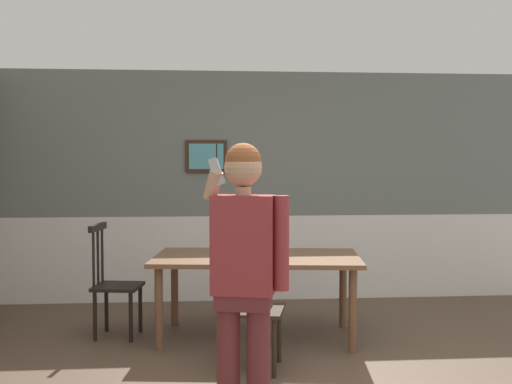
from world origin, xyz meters
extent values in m
cube|color=slate|center=(0.00, 2.94, 1.79)|extent=(6.26, 0.12, 1.64)
cube|color=white|center=(0.00, 2.95, 0.48)|extent=(6.26, 0.14, 0.97)
cube|color=white|center=(0.00, 2.92, 0.97)|extent=(6.26, 0.05, 0.06)
cube|color=#382314|center=(-0.75, 2.86, 1.65)|extent=(0.47, 0.03, 0.37)
cube|color=#53A7B5|center=(-0.75, 2.84, 1.65)|extent=(0.39, 0.01, 0.29)
cube|color=brown|center=(-0.31, 1.32, 0.73)|extent=(1.94, 1.22, 0.04)
cylinder|color=brown|center=(-1.17, 1.02, 0.35)|extent=(0.07, 0.07, 0.71)
cylinder|color=brown|center=(0.45, 0.82, 0.35)|extent=(0.07, 0.07, 0.71)
cylinder|color=brown|center=(-1.07, 1.82, 0.35)|extent=(0.07, 0.07, 0.71)
cylinder|color=brown|center=(0.55, 1.63, 0.35)|extent=(0.07, 0.07, 0.71)
cube|color=black|center=(-1.56, 1.48, 0.46)|extent=(0.47, 0.47, 0.03)
cube|color=black|center=(-1.74, 1.51, 1.00)|extent=(0.11, 0.41, 0.06)
cylinder|color=black|center=(-1.72, 1.63, 0.75)|extent=(0.02, 0.02, 0.55)
cylinder|color=black|center=(-1.74, 1.51, 0.75)|extent=(0.02, 0.02, 0.55)
cylinder|color=black|center=(-1.76, 1.39, 0.75)|extent=(0.02, 0.02, 0.55)
cylinder|color=black|center=(-1.38, 1.61, 0.22)|extent=(0.04, 0.04, 0.44)
cylinder|color=black|center=(-1.43, 1.29, 0.22)|extent=(0.04, 0.04, 0.44)
cylinder|color=black|center=(-1.70, 1.66, 0.22)|extent=(0.04, 0.04, 0.44)
cylinder|color=black|center=(-1.75, 1.34, 0.22)|extent=(0.04, 0.04, 0.44)
cube|color=#2D2319|center=(-0.41, 0.48, 0.46)|extent=(0.55, 0.55, 0.03)
cube|color=#2D2319|center=(-0.46, 0.27, 1.03)|extent=(0.46, 0.14, 0.06)
cylinder|color=#2D2319|center=(-0.59, 0.30, 0.77)|extent=(0.02, 0.02, 0.59)
cylinder|color=#2D2319|center=(-0.46, 0.27, 0.77)|extent=(0.02, 0.02, 0.59)
cylinder|color=#2D2319|center=(-0.33, 0.24, 0.77)|extent=(0.02, 0.02, 0.59)
cylinder|color=#2D2319|center=(-0.55, 0.70, 0.22)|extent=(0.04, 0.04, 0.44)
cylinder|color=#2D2319|center=(-0.19, 0.61, 0.22)|extent=(0.04, 0.04, 0.44)
cylinder|color=#2D2319|center=(-0.63, 0.34, 0.22)|extent=(0.04, 0.04, 0.44)
cylinder|color=#2D2319|center=(-0.27, 0.26, 0.22)|extent=(0.04, 0.04, 0.44)
cylinder|color=brown|center=(-0.47, -0.66, 0.41)|extent=(0.14, 0.14, 0.82)
cylinder|color=brown|center=(-0.65, -0.61, 0.41)|extent=(0.14, 0.14, 0.82)
cube|color=brown|center=(-0.56, -0.63, 0.79)|extent=(0.36, 0.25, 0.12)
cube|color=#993338|center=(-0.56, -0.63, 1.11)|extent=(0.40, 0.28, 0.58)
cylinder|color=#993338|center=(-0.34, -0.69, 1.13)|extent=(0.09, 0.09, 0.55)
cylinder|color=tan|center=(-0.73, -0.61, 1.46)|extent=(0.15, 0.15, 0.19)
cylinder|color=tan|center=(-0.56, -0.63, 1.43)|extent=(0.09, 0.09, 0.05)
sphere|color=tan|center=(-0.56, -0.63, 1.56)|extent=(0.22, 0.22, 0.22)
sphere|color=brown|center=(-0.56, -0.63, 1.60)|extent=(0.21, 0.21, 0.21)
cube|color=#B7B7BC|center=(-0.71, -0.63, 1.54)|extent=(0.11, 0.06, 0.17)
cylinder|color=black|center=(-0.71, -0.63, 1.66)|extent=(0.01, 0.01, 0.08)
camera|label=1|loc=(-0.80, -4.34, 1.61)|focal=44.70mm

